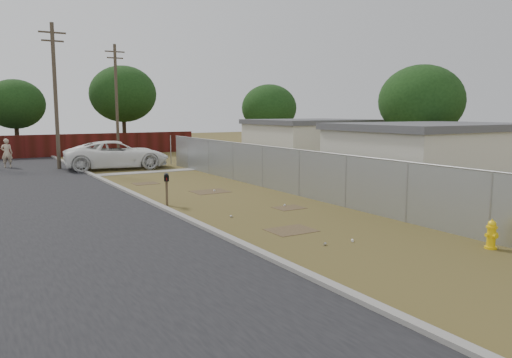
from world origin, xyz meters
TOP-DOWN VIEW (x-y plane):
  - ground at (0.00, 0.00)m, footprint 120.00×120.00m
  - street at (-6.76, 8.05)m, footprint 15.10×60.00m
  - chainlink_fence at (3.12, 1.03)m, footprint 0.10×27.06m
  - privacy_fence at (-6.00, 25.00)m, footprint 30.00×0.12m
  - utility_poles at (-3.67, 20.67)m, footprint 12.60×8.24m
  - houses at (9.70, 3.13)m, footprint 9.30×17.24m
  - horizon_trees at (0.84, 23.56)m, footprint 33.32×31.94m
  - fire_hydrant at (2.60, -9.42)m, footprint 0.39×0.40m
  - mailbox at (-2.60, 0.84)m, footprint 0.35×0.54m
  - pickup_truck at (-0.79, 14.29)m, footprint 6.79×3.89m
  - pedestrian at (-6.74, 18.53)m, footprint 0.77×0.59m
  - scattered_litter at (-0.17, -2.98)m, footprint 2.86×10.10m

SIDE VIEW (x-z plane):
  - ground at x=0.00m, z-range 0.00..0.00m
  - street at x=-6.76m, z-range -0.04..0.08m
  - scattered_litter at x=-0.17m, z-range 0.01..0.08m
  - fire_hydrant at x=2.60m, z-range -0.03..0.78m
  - chainlink_fence at x=3.12m, z-range -0.21..1.81m
  - pickup_truck at x=-0.79m, z-range 0.00..1.78m
  - privacy_fence at x=-6.00m, z-range 0.00..1.80m
  - pedestrian at x=-6.74m, z-range 0.00..1.89m
  - mailbox at x=-2.60m, z-range 0.37..1.63m
  - houses at x=9.70m, z-range 0.01..3.11m
  - horizon_trees at x=0.84m, z-range 0.74..8.52m
  - utility_poles at x=-3.67m, z-range 0.19..9.19m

